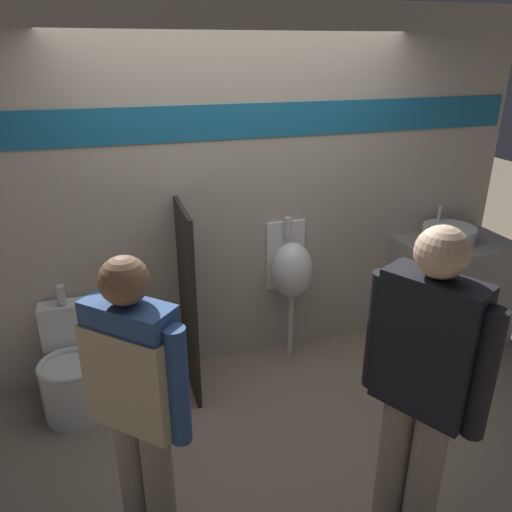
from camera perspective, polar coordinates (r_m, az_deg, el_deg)
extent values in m
plane|color=gray|center=(3.87, 0.79, -15.47)|extent=(16.00, 16.00, 0.00)
cube|color=#B2A893|center=(3.76, -1.99, 6.64)|extent=(4.54, 0.06, 2.70)
cube|color=#19668E|center=(3.61, -1.95, 15.12)|extent=(4.45, 0.01, 0.24)
cube|color=gray|center=(4.59, 21.23, -3.83)|extent=(0.91, 0.62, 0.92)
cylinder|color=silver|center=(4.41, 21.17, 2.43)|extent=(0.43, 0.43, 0.12)
cylinder|color=silver|center=(4.49, 20.24, 4.61)|extent=(0.03, 0.03, 0.14)
cube|color=black|center=(4.16, 20.19, 0.62)|extent=(0.07, 0.14, 0.01)
cube|color=#28231E|center=(3.61, -7.80, -5.26)|extent=(0.03, 0.59, 1.42)
cylinder|color=silver|center=(4.12, 3.94, -7.96)|extent=(0.04, 0.04, 0.58)
ellipsoid|color=silver|center=(3.89, 4.13, -1.64)|extent=(0.33, 0.31, 0.45)
cube|color=silver|center=(4.00, 3.36, 0.11)|extent=(0.31, 0.02, 0.57)
cylinder|color=silver|center=(3.87, 3.64, 3.31)|extent=(0.06, 0.06, 0.16)
cylinder|color=silver|center=(3.79, -20.22, -14.20)|extent=(0.40, 0.40, 0.40)
torus|color=silver|center=(3.67, -20.67, -11.51)|extent=(0.41, 0.41, 0.04)
cube|color=silver|center=(3.84, -20.86, -7.26)|extent=(0.35, 0.16, 0.33)
cylinder|color=silver|center=(3.72, -21.38, -4.14)|extent=(0.06, 0.06, 0.14)
cylinder|color=gray|center=(2.73, -10.94, -24.78)|extent=(0.15, 0.15, 0.78)
cylinder|color=gray|center=(2.81, -13.69, -23.49)|extent=(0.15, 0.15, 0.78)
cube|color=#2D4C84|center=(2.31, -13.80, -12.08)|extent=(0.42, 0.41, 0.62)
cube|color=#C6B289|center=(2.34, -13.69, -13.08)|extent=(0.45, 0.45, 0.50)
cylinder|color=#2D4C84|center=(2.21, -8.92, -14.52)|extent=(0.10, 0.10, 0.57)
cylinder|color=#2D4C84|center=(2.47, -17.96, -11.02)|extent=(0.10, 0.10, 0.57)
sphere|color=brown|center=(2.11, -14.84, -2.73)|extent=(0.21, 0.21, 0.21)
cylinder|color=gray|center=(2.81, 18.56, -23.30)|extent=(0.16, 0.16, 0.84)
cylinder|color=gray|center=(2.86, 15.38, -21.94)|extent=(0.16, 0.16, 0.84)
cube|color=black|center=(2.37, 19.02, -9.60)|extent=(0.38, 0.48, 0.66)
cylinder|color=black|center=(2.32, 24.53, -12.28)|extent=(0.10, 0.10, 0.61)
cylinder|color=black|center=(2.48, 13.74, -8.32)|extent=(0.10, 0.10, 0.61)
sphere|color=beige|center=(2.18, 20.49, 0.41)|extent=(0.23, 0.23, 0.23)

